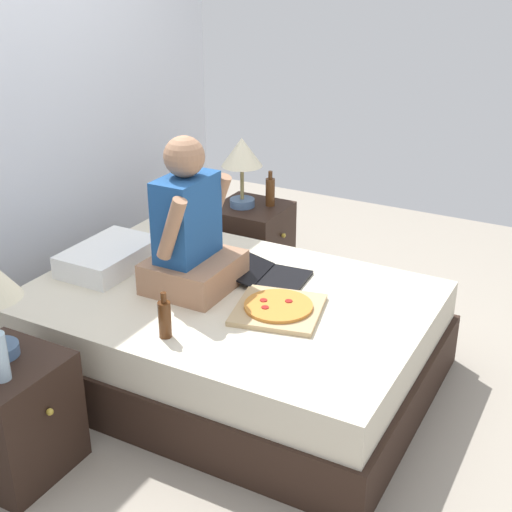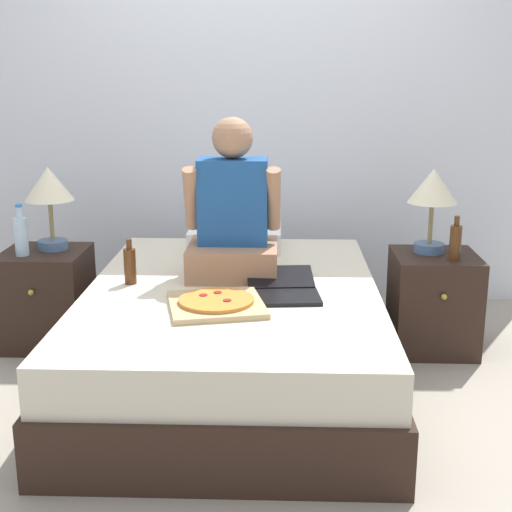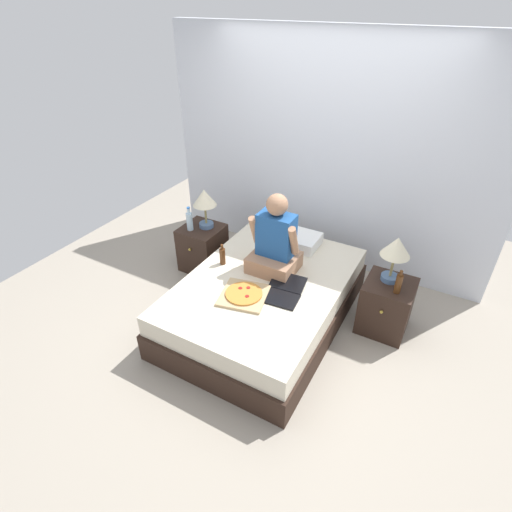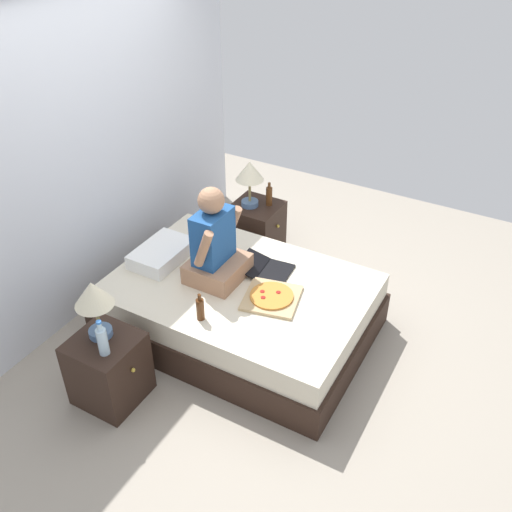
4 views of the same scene
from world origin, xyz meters
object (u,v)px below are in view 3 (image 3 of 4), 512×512
Objects in this scene: water_bottle at (190,221)px; person_seated at (275,243)px; pizza_box at (244,295)px; nightstand_left at (203,248)px; bed at (265,300)px; lamp_on_left_nightstand at (205,200)px; laptop at (283,293)px; nightstand_right at (386,306)px; beer_bottle_on_bed at (222,256)px; lamp_on_right_nightstand at (396,250)px; beer_bottle at (399,283)px.

water_bottle is 0.35× the size of person_seated.
pizza_box is (1.08, -0.66, -0.14)m from water_bottle.
person_seated is 0.58m from pizza_box.
nightstand_left is at bearing 143.07° from pizza_box.
bed is at bearing 80.61° from pizza_box.
laptop is (1.25, -0.61, -0.35)m from lamp_on_left_nightstand.
water_bottle is at bearing 160.91° from laptop.
pizza_box is at bearing -145.66° from nightstand_right.
bed is at bearing -4.14° from beer_bottle_on_bed.
nightstand_right is 1.63m from beer_bottle_on_bed.
nightstand_left reaches higher than pizza_box.
pizza_box is at bearing -39.86° from lamp_on_left_nightstand.
pizza_box reaches higher than bed.
beer_bottle_on_bed is (-0.48, -0.18, -0.20)m from person_seated.
beer_bottle is (0.10, -0.15, -0.23)m from lamp_on_right_nightstand.
person_seated reaches higher than laptop.
lamp_on_left_nightstand is 1.63× the size of water_bottle.
laptop is (0.24, -0.11, 0.26)m from bed.
lamp_on_left_nightstand is 2.15m from nightstand_right.
water_bottle reaches higher than laptop.
nightstand_right is 0.59m from lamp_on_right_nightstand.
beer_bottle is 1.01m from laptop.
water_bottle is (-0.08, -0.09, 0.37)m from nightstand_left.
nightstand_left is (-1.05, 0.45, 0.03)m from bed.
lamp_on_right_nightstand is at bearing 38.09° from laptop.
water_bottle is at bearing -177.64° from nightstand_right.
person_seated is at bearing 92.59° from bed.
lamp_on_left_nightstand reaches higher than nightstand_right.
person_seated reaches higher than water_bottle.
beer_bottle_on_bed is (-0.49, 0.04, 0.33)m from bed.
nightstand_right reaches higher than pizza_box.
beer_bottle is (1.12, 0.35, 0.39)m from bed.
beer_bottle_on_bed is at bearing -26.92° from water_bottle.
nightstand_left is at bearing 48.35° from water_bottle.
lamp_on_left_nightstand reaches higher than nightstand_left.
water_bottle reaches higher than pizza_box.
nightstand_left is 2.21m from beer_bottle.
pizza_box is at bearing -31.51° from water_bottle.
nightstand_right is (2.11, 0.00, 0.00)m from nightstand_left.
water_bottle reaches higher than beer_bottle.
nightstand_left is 1.28m from pizza_box.
laptop reaches higher than nightstand_right.
nightstand_right is (1.05, 0.45, 0.03)m from bed.
water_bottle is at bearing 179.75° from beer_bottle.
lamp_on_left_nightstand is 1.00× the size of lamp_on_right_nightstand.
laptop is at bearing 33.20° from pizza_box.
laptop is at bearing -25.60° from bed.
nightstand_right is 0.38m from beer_bottle.
beer_bottle_on_bed reaches higher than laptop.
nightstand_left is at bearing 143.45° from beer_bottle_on_bed.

